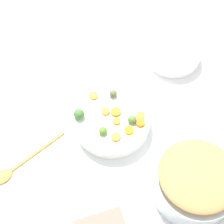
{
  "coord_description": "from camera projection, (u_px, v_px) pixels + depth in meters",
  "views": [
    {
      "loc": [
        0.16,
        -0.65,
        1.13
      ],
      "look_at": [
        0.01,
        -0.03,
        0.12
      ],
      "focal_mm": 53.16,
      "sensor_mm": 36.0,
      "label": 1
    }
  ],
  "objects": [
    {
      "name": "carrot_slice_6",
      "position": [
        116.0,
        137.0,
        1.16
      ],
      "size": [
        0.05,
        0.05,
        0.01
      ],
      "primitive_type": "cylinder",
      "rotation": [
        0.0,
        0.0,
        5.33
      ],
      "color": "orange",
      "rests_on": "serving_bowl_carrots"
    },
    {
      "name": "stuffing_mound",
      "position": [
        198.0,
        175.0,
        1.04
      ],
      "size": [
        0.25,
        0.25,
        0.05
      ],
      "primitive_type": "ellipsoid",
      "color": "tan",
      "rests_on": "metal_pot"
    },
    {
      "name": "brussels_sprout_2",
      "position": [
        79.0,
        114.0,
        1.19
      ],
      "size": [
        0.04,
        0.04,
        0.04
      ],
      "primitive_type": "sphere",
      "color": "#437633",
      "rests_on": "serving_bowl_carrots"
    },
    {
      "name": "carrot_slice_1",
      "position": [
        116.0,
        112.0,
        1.21
      ],
      "size": [
        0.04,
        0.04,
        0.01
      ],
      "primitive_type": "cylinder",
      "rotation": [
        0.0,
        0.0,
        4.72
      ],
      "color": "orange",
      "rests_on": "serving_bowl_carrots"
    },
    {
      "name": "brussels_sprout_0",
      "position": [
        102.0,
        131.0,
        1.16
      ],
      "size": [
        0.03,
        0.03,
        0.03
      ],
      "primitive_type": "sphere",
      "color": "#57882C",
      "rests_on": "serving_bowl_carrots"
    },
    {
      "name": "carrot_slice_0",
      "position": [
        93.0,
        96.0,
        1.25
      ],
      "size": [
        0.05,
        0.05,
        0.01
      ],
      "primitive_type": "cylinder",
      "rotation": [
        0.0,
        0.0,
        0.42
      ],
      "color": "orange",
      "rests_on": "serving_bowl_carrots"
    },
    {
      "name": "carrot_slice_2",
      "position": [
        140.0,
        123.0,
        1.18
      ],
      "size": [
        0.04,
        0.04,
        0.01
      ],
      "primitive_type": "cylinder",
      "rotation": [
        0.0,
        0.0,
        4.25
      ],
      "color": "orange",
      "rests_on": "serving_bowl_carrots"
    },
    {
      "name": "wooden_spoon",
      "position": [
        13.0,
        169.0,
        1.18
      ],
      "size": [
        0.2,
        0.26,
        0.01
      ],
      "color": "#B78643",
      "rests_on": "tabletop"
    },
    {
      "name": "carrot_slice_3",
      "position": [
        117.0,
        121.0,
        1.19
      ],
      "size": [
        0.03,
        0.03,
        0.01
      ],
      "primitive_type": "cylinder",
      "rotation": [
        0.0,
        0.0,
        2.96
      ],
      "color": "orange",
      "rests_on": "serving_bowl_carrots"
    },
    {
      "name": "carrot_slice_5",
      "position": [
        105.0,
        111.0,
        1.21
      ],
      "size": [
        0.04,
        0.04,
        0.01
      ],
      "primitive_type": "cylinder",
      "rotation": [
        0.0,
        0.0,
        5.96
      ],
      "color": "orange",
      "rests_on": "serving_bowl_carrots"
    },
    {
      "name": "casserole_dish",
      "position": [
        174.0,
        52.0,
        1.43
      ],
      "size": [
        0.23,
        0.23,
        0.08
      ],
      "primitive_type": "cylinder",
      "color": "white",
      "rests_on": "tabletop"
    },
    {
      "name": "carrot_slice_7",
      "position": [
        129.0,
        130.0,
        1.17
      ],
      "size": [
        0.05,
        0.05,
        0.01
      ],
      "primitive_type": "cylinder",
      "rotation": [
        0.0,
        0.0,
        2.38
      ],
      "color": "orange",
      "rests_on": "serving_bowl_carrots"
    },
    {
      "name": "carrot_slice_4",
      "position": [
        140.0,
        115.0,
        1.2
      ],
      "size": [
        0.05,
        0.05,
        0.01
      ],
      "primitive_type": "cylinder",
      "rotation": [
        0.0,
        0.0,
        5.28
      ],
      "color": "orange",
      "rests_on": "serving_bowl_carrots"
    },
    {
      "name": "serving_bowl_carrots",
      "position": [
        112.0,
        120.0,
        1.25
      ],
      "size": [
        0.29,
        0.29,
        0.09
      ],
      "primitive_type": "cylinder",
      "color": "white",
      "rests_on": "tabletop"
    },
    {
      "name": "brussels_sprout_3",
      "position": [
        113.0,
        93.0,
        1.24
      ],
      "size": [
        0.03,
        0.03,
        0.03
      ],
      "primitive_type": "sphere",
      "color": "#606C42",
      "rests_on": "serving_bowl_carrots"
    },
    {
      "name": "tabletop",
      "position": [
        110.0,
        120.0,
        1.31
      ],
      "size": [
        2.4,
        2.4,
        0.02
      ],
      "primitive_type": "cube",
      "color": "white",
      "rests_on": "ground"
    },
    {
      "name": "metal_pot",
      "position": [
        193.0,
        183.0,
        1.1
      ],
      "size": [
        0.28,
        0.28,
        0.1
      ],
      "primitive_type": "cylinder",
      "color": "#B1BAC1",
      "rests_on": "tabletop"
    },
    {
      "name": "brussels_sprout_1",
      "position": [
        132.0,
        119.0,
        1.18
      ],
      "size": [
        0.03,
        0.03,
        0.03
      ],
      "primitive_type": "sphere",
      "color": "#5B833A",
      "rests_on": "serving_bowl_carrots"
    }
  ]
}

